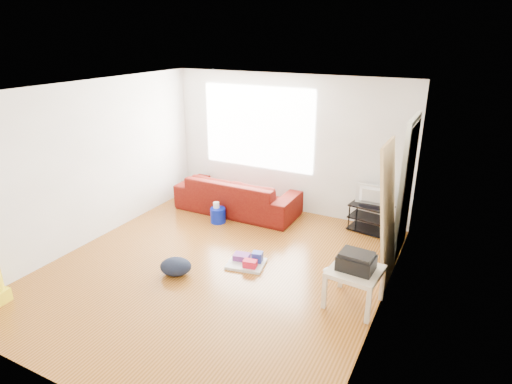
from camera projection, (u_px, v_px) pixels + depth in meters
The scene contains 12 objects.
room at pixel (224, 183), 5.74m from camera, with size 4.51×5.01×2.51m.
sofa at pixel (238, 211), 8.03m from camera, with size 2.27×0.89×0.66m, color #410505.
tv_stand at pixel (370, 218), 7.14m from camera, with size 0.73×0.49×0.47m.
tv at pixel (373, 196), 7.00m from camera, with size 0.58×0.08×0.34m, color black.
side_table at pixel (355, 275), 5.16m from camera, with size 0.65×0.65×0.49m.
printer at pixel (356, 261), 5.10m from camera, with size 0.44×0.35×0.22m.
bucket at pixel (218, 222), 7.57m from camera, with size 0.26×0.26×0.26m, color #0618A7.
toilet_paper at pixel (216, 212), 7.53m from camera, with size 0.11×0.11×0.10m, color white.
cleaning_tray at pixel (248, 261), 6.16m from camera, with size 0.59×0.51×0.19m.
backpack at pixel (176, 274), 5.95m from camera, with size 0.44×0.35×0.24m, color black.
sneakers at pixel (340, 273), 5.85m from camera, with size 0.51×0.26×0.11m.
door_panel at pixel (380, 277), 5.88m from camera, with size 0.04×0.76×1.90m, color tan.
Camera 1 is at (2.92, -4.47, 3.16)m, focal length 30.00 mm.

